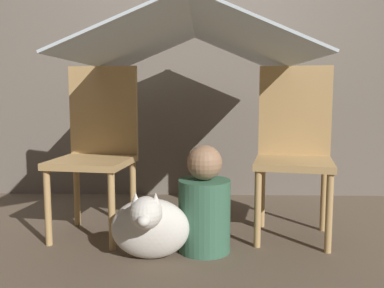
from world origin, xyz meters
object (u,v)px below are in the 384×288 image
chair_left (97,144)px  chair_right (294,145)px  dog (150,226)px  person_front (204,206)px

chair_left → chair_right: 1.12m
chair_left → dog: (0.35, -0.41, -0.34)m
chair_right → dog: 0.94m
chair_right → person_front: 0.64m
person_front → dog: bearing=-153.5°
chair_left → person_front: chair_left is taller
chair_right → person_front: (-0.50, -0.28, -0.28)m
chair_left → person_front: bearing=-16.6°
chair_left → person_front: size_ratio=1.75×
person_front → dog: size_ratio=1.43×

